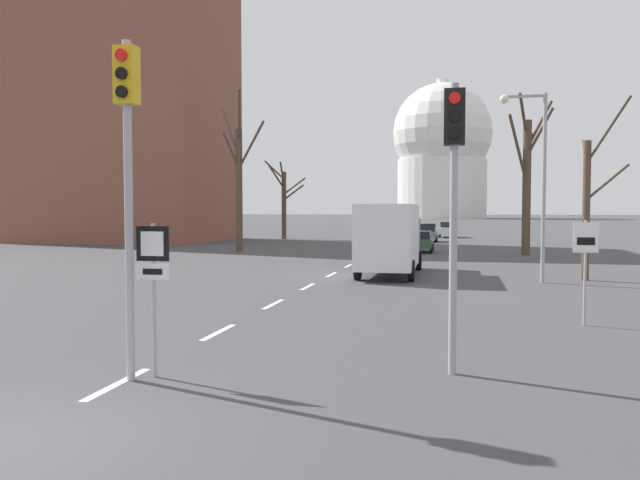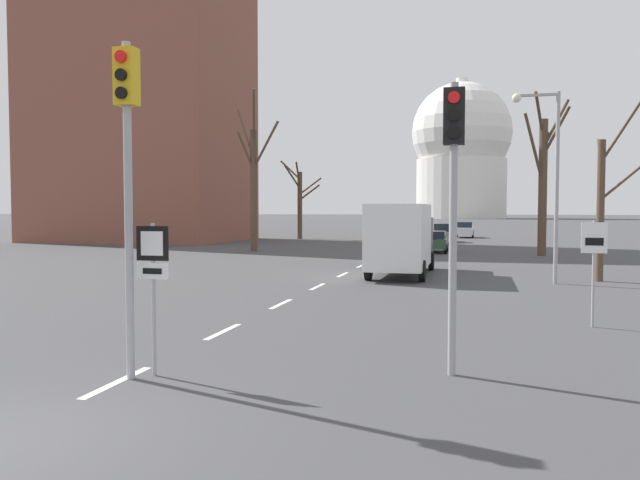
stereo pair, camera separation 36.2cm
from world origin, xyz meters
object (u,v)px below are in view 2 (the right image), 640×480
Objects in this scene: traffic_signal_centre_tall at (127,147)px; speed_limit_sign at (594,255)px; traffic_signal_near_right at (454,172)px; street_lamp_right at (548,166)px; sedan_near_left at (465,230)px; delivery_truck at (402,237)px; sedan_near_right at (443,233)px; sedan_mid_centre at (434,241)px; route_sign_post at (153,272)px.

speed_limit_sign is at bearing 39.44° from traffic_signal_centre_tall.
street_lamp_right is (3.06, 14.86, 1.08)m from traffic_signal_near_right.
traffic_signal_near_right is at bearing -89.08° from sedan_near_left.
speed_limit_sign is 0.37× the size of delivery_truck.
sedan_near_right reaches higher than sedan_mid_centre.
traffic_signal_centre_tall is at bearing -163.34° from traffic_signal_near_right.
traffic_signal_centre_tall is 33.98m from sedan_mid_centre.
street_lamp_right is at bearing 63.43° from route_sign_post.
route_sign_post reaches higher than sedan_mid_centre.
traffic_signal_centre_tall is 58.24m from sedan_near_left.
delivery_truck is at bearing -92.77° from sedan_near_left.
speed_limit_sign is (8.23, 6.74, -0.03)m from route_sign_post.
street_lamp_right reaches higher than sedan_near_right.
sedan_near_right is 1.07× the size of sedan_mid_centre.
route_sign_post is at bearing -92.89° from sedan_near_right.
street_lamp_right is at bearing 90.83° from speed_limit_sign.
sedan_near_left is 0.60× the size of delivery_truck.
sedan_near_left is at bearing 85.91° from route_sign_post.
sedan_near_left is at bearing 90.92° from traffic_signal_near_right.
sedan_near_left is 1.12× the size of sedan_mid_centre.
delivery_truck is at bearing 82.13° from traffic_signal_centre_tall.
delivery_truck is (-5.89, 1.62, -2.92)m from street_lamp_right.
sedan_near_left is at bearing 95.45° from street_lamp_right.
speed_limit_sign is 0.69× the size of sedan_mid_centre.
traffic_signal_centre_tall is 48.18m from sedan_near_right.
street_lamp_right is (8.09, 16.19, 2.79)m from route_sign_post.
route_sign_post is 0.69× the size of sedan_mid_centre.
sedan_near_left is 10.13m from sedan_near_right.
sedan_near_right is at bearing 87.11° from route_sign_post.
street_lamp_right reaches higher than traffic_signal_centre_tall.
traffic_signal_centre_tall is 0.76× the size of street_lamp_right.
traffic_signal_near_right is 56.46m from sedan_near_left.
street_lamp_right is at bearing -15.35° from delivery_truck.
speed_limit_sign is 51.15m from sedan_near_left.
sedan_mid_centre is (0.13, -14.30, -0.07)m from sedan_near_right.
route_sign_post reaches higher than sedan_near_left.
speed_limit_sign is 9.86m from street_lamp_right.
speed_limit_sign is at bearing -61.41° from delivery_truck.
sedan_mid_centre is (-1.60, -24.28, -0.09)m from sedan_near_left.
street_lamp_right reaches higher than route_sign_post.
delivery_truck reaches higher than sedan_mid_centre.
traffic_signal_near_right is at bearing 16.66° from traffic_signal_centre_tall.
route_sign_post is 0.37× the size of delivery_truck.
delivery_truck is at bearing 99.76° from traffic_signal_near_right.
route_sign_post is (0.30, 0.27, -2.13)m from traffic_signal_centre_tall.
speed_limit_sign is 0.35× the size of street_lamp_right.
traffic_signal_centre_tall is 18.39m from delivery_truck.
delivery_truck is at bearing 164.65° from street_lamp_right.
sedan_near_right is at bearing 98.08° from speed_limit_sign.
route_sign_post is at bearing -116.57° from street_lamp_right.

